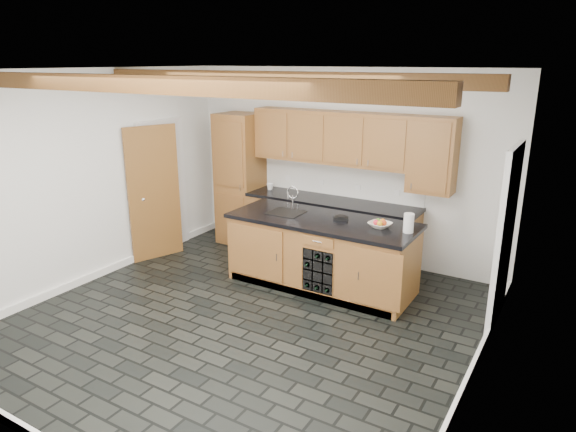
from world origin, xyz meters
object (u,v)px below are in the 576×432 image
Objects in this scene: kitchen_scale at (341,218)px; fruit_bowl at (380,225)px; paper_towel at (409,223)px; island at (322,253)px.

kitchen_scale is 0.55m from fruit_bowl.
fruit_bowl is at bearing -179.84° from paper_towel.
paper_towel is at bearing 0.16° from fruit_bowl.
paper_towel is at bearing -21.59° from kitchen_scale.
kitchen_scale is 0.88× the size of paper_towel.
paper_towel is (0.90, -0.04, 0.09)m from kitchen_scale.
fruit_bowl reaches higher than kitchen_scale.
island is at bearing -176.73° from paper_towel.
island is 0.55m from kitchen_scale.
kitchen_scale is at bearing 177.28° from paper_towel.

